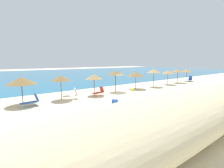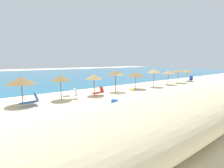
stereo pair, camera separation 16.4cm
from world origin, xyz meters
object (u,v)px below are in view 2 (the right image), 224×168
(lounge_chair_0, at_px, (31,101))
(lounge_chair_4, at_px, (191,79))
(beach_umbrella_3, at_px, (60,78))
(beach_umbrella_9, at_px, (178,71))
(beach_umbrella_2, at_px, (21,81))
(cooler_box, at_px, (115,101))
(beach_umbrella_10, at_px, (187,70))
(beach_umbrella_6, at_px, (136,74))
(lounge_chair_2, at_px, (72,95))
(beach_ball, at_px, (132,90))
(beach_umbrella_4, at_px, (94,77))
(beach_umbrella_5, at_px, (116,73))
(beach_umbrella_7, at_px, (154,71))
(beach_umbrella_8, at_px, (168,72))
(lounge_chair_1, at_px, (99,92))

(lounge_chair_0, relative_size, lounge_chair_4, 1.00)
(beach_umbrella_3, height_order, beach_umbrella_9, beach_umbrella_3)
(lounge_chair_4, bearing_deg, lounge_chair_0, 74.67)
(beach_umbrella_2, xyz_separation_m, cooler_box, (7.28, -5.02, -2.10))
(beach_umbrella_10, distance_m, lounge_chair_0, 29.60)
(beach_umbrella_6, height_order, lounge_chair_2, beach_umbrella_6)
(beach_umbrella_6, relative_size, beach_ball, 6.62)
(beach_umbrella_10, bearing_deg, beach_umbrella_4, -178.65)
(beach_umbrella_2, height_order, beach_ball, beach_umbrella_2)
(beach_umbrella_9, height_order, beach_umbrella_10, beach_umbrella_9)
(beach_umbrella_5, bearing_deg, beach_umbrella_10, 0.91)
(beach_umbrella_7, xyz_separation_m, lounge_chair_0, (-18.25, -0.68, -2.06))
(beach_umbrella_9, bearing_deg, lounge_chair_0, -177.81)
(beach_umbrella_6, bearing_deg, beach_umbrella_7, -5.16)
(lounge_chair_0, bearing_deg, beach_umbrella_5, -92.06)
(beach_umbrella_10, bearing_deg, beach_umbrella_8, -176.24)
(beach_umbrella_10, relative_size, beach_ball, 6.52)
(lounge_chair_0, bearing_deg, beach_umbrella_8, -95.22)
(beach_umbrella_4, distance_m, lounge_chair_4, 22.94)
(beach_umbrella_9, distance_m, lounge_chair_2, 21.69)
(lounge_chair_2, bearing_deg, lounge_chair_4, -83.30)
(beach_umbrella_9, height_order, beach_ball, beach_umbrella_9)
(beach_umbrella_10, bearing_deg, cooler_box, -167.43)
(beach_umbrella_5, height_order, beach_umbrella_8, beach_umbrella_5)
(beach_umbrella_2, height_order, beach_umbrella_8, beach_umbrella_2)
(lounge_chair_1, xyz_separation_m, cooler_box, (-0.77, -4.07, -0.25))
(beach_ball, bearing_deg, beach_umbrella_4, 171.35)
(beach_umbrella_2, relative_size, beach_ball, 6.87)
(lounge_chair_2, bearing_deg, beach_umbrella_3, 67.84)
(beach_umbrella_7, bearing_deg, lounge_chair_4, 0.20)
(beach_umbrella_3, bearing_deg, beach_umbrella_7, -0.98)
(beach_umbrella_9, bearing_deg, cooler_box, -165.82)
(beach_umbrella_4, relative_size, beach_umbrella_10, 0.99)
(beach_umbrella_2, distance_m, lounge_chair_4, 30.59)
(beach_umbrella_6, height_order, beach_umbrella_9, beach_umbrella_9)
(beach_umbrella_10, relative_size, cooler_box, 4.69)
(beach_umbrella_3, xyz_separation_m, beach_ball, (9.59, -1.05, -2.12))
(beach_umbrella_3, xyz_separation_m, beach_umbrella_5, (7.49, 0.02, 0.24))
(lounge_chair_1, bearing_deg, beach_umbrella_2, 72.71)
(beach_umbrella_5, bearing_deg, beach_ball, -27.11)
(beach_umbrella_7, distance_m, beach_umbrella_8, 4.03)
(beach_umbrella_5, xyz_separation_m, beach_umbrella_8, (11.63, -0.18, -0.37))
(beach_umbrella_5, bearing_deg, lounge_chair_4, -0.72)
(beach_umbrella_5, distance_m, beach_ball, 3.34)
(beach_umbrella_10, height_order, cooler_box, beach_umbrella_10)
(beach_umbrella_2, xyz_separation_m, beach_umbrella_8, (22.77, -0.42, -0.11))
(lounge_chair_0, bearing_deg, lounge_chair_4, -95.87)
(beach_umbrella_7, relative_size, lounge_chair_4, 1.76)
(beach_umbrella_9, bearing_deg, lounge_chair_2, -178.49)
(beach_umbrella_8, relative_size, lounge_chair_0, 1.52)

